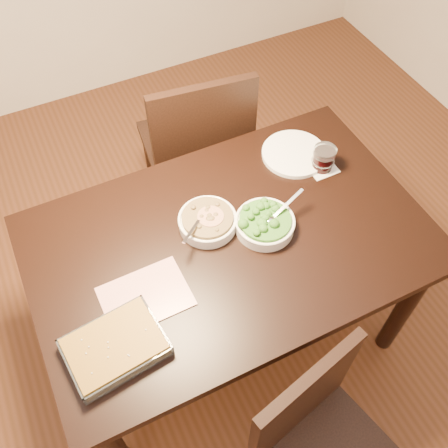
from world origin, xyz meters
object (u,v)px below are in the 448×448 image
(table, at_px, (230,254))
(dinner_plate, at_px, (294,154))
(chair_near, at_px, (320,442))
(broccoli_bowl, at_px, (265,223))
(wine_tumbler, at_px, (324,158))
(stew_bowl, at_px, (208,221))
(baking_dish, at_px, (115,347))
(chair_far, at_px, (198,146))

(table, height_order, dinner_plate, dinner_plate)
(table, height_order, chair_near, chair_near)
(broccoli_bowl, bearing_deg, wine_tumbler, 25.06)
(table, xyz_separation_m, wine_tumbler, (0.47, 0.15, 0.15))
(dinner_plate, bearing_deg, table, -148.23)
(broccoli_bowl, relative_size, chair_near, 0.28)
(table, height_order, stew_bowl, stew_bowl)
(broccoli_bowl, distance_m, wine_tumbler, 0.38)
(stew_bowl, relative_size, dinner_plate, 0.81)
(table, relative_size, chair_near, 1.61)
(broccoli_bowl, distance_m, dinner_plate, 0.39)
(baking_dish, relative_size, dinner_plate, 1.19)
(stew_bowl, height_order, broccoli_bowl, broccoli_bowl)
(table, bearing_deg, chair_near, -91.07)
(broccoli_bowl, bearing_deg, dinner_plate, 43.43)
(wine_tumbler, height_order, chair_near, chair_near)
(baking_dish, distance_m, wine_tumbler, 1.04)
(wine_tumbler, distance_m, chair_near, 1.01)
(table, relative_size, broccoli_bowl, 5.83)
(table, bearing_deg, broccoli_bowl, -4.95)
(table, distance_m, wine_tumbler, 0.52)
(table, xyz_separation_m, broccoli_bowl, (0.13, -0.01, 0.12))
(baking_dish, distance_m, dinner_plate, 1.02)
(dinner_plate, height_order, chair_far, chair_far)
(table, distance_m, dinner_plate, 0.49)
(broccoli_bowl, bearing_deg, baking_dish, -161.75)
(broccoli_bowl, distance_m, baking_dish, 0.66)
(table, distance_m, chair_far, 0.70)
(baking_dish, bearing_deg, dinner_plate, 21.09)
(stew_bowl, xyz_separation_m, wine_tumbler, (0.52, 0.06, 0.02))
(wine_tumbler, relative_size, chair_far, 0.10)
(table, distance_m, chair_near, 0.70)
(stew_bowl, relative_size, wine_tumbler, 2.15)
(stew_bowl, distance_m, chair_far, 0.66)
(stew_bowl, distance_m, baking_dish, 0.54)
(dinner_plate, bearing_deg, chair_near, -114.47)
(dinner_plate, xyz_separation_m, chair_far, (-0.25, 0.42, -0.21))
(baking_dish, relative_size, chair_far, 0.32)
(dinner_plate, relative_size, chair_far, 0.27)
(stew_bowl, bearing_deg, wine_tumbler, 6.79)
(wine_tumbler, xyz_separation_m, dinner_plate, (-0.06, 0.11, -0.05))
(stew_bowl, relative_size, chair_near, 0.24)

